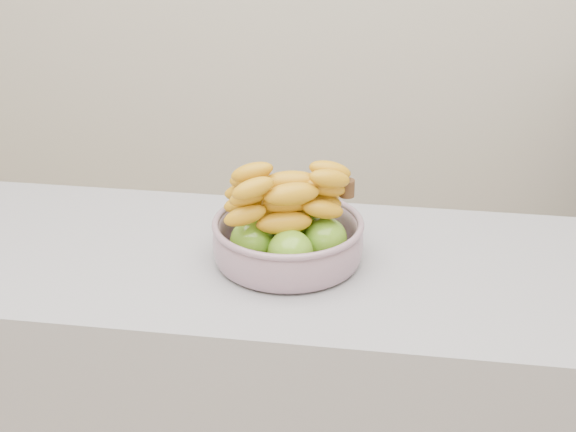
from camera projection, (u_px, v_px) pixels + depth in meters
The scene contains 2 objects.
counter at pixel (255, 427), 1.86m from camera, with size 2.00×0.60×0.90m, color #A4A5AC.
fruit_bowl at pixel (288, 232), 1.63m from camera, with size 0.31×0.31×0.20m.
Camera 1 is at (0.30, -1.06, 1.69)m, focal length 50.00 mm.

